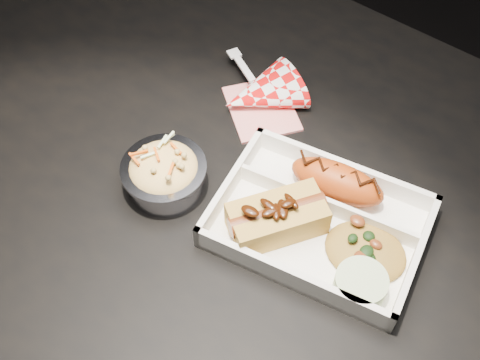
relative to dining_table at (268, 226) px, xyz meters
name	(u,v)px	position (x,y,z in m)	size (l,w,h in m)	color
dining_table	(268,226)	(0.00, 0.00, 0.00)	(1.20, 0.80, 0.75)	black
food_tray	(319,224)	(0.08, -0.01, 0.10)	(0.28, 0.23, 0.04)	white
fried_pastry	(337,182)	(0.07, 0.04, 0.12)	(0.12, 0.05, 0.05)	#B04311
hotdog	(277,216)	(0.04, -0.05, 0.12)	(0.11, 0.13, 0.06)	#BC9140
fried_rice_mound	(367,247)	(0.15, -0.01, 0.11)	(0.10, 0.08, 0.03)	#A57A30
cupcake_liner	(360,285)	(0.17, -0.06, 0.11)	(0.06, 0.06, 0.03)	#B9CE9C
foil_coleslaw_cup	(164,172)	(-0.11, -0.08, 0.12)	(0.11, 0.11, 0.07)	silver
napkin_fork	(260,94)	(-0.10, 0.11, 0.11)	(0.17, 0.15, 0.10)	red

